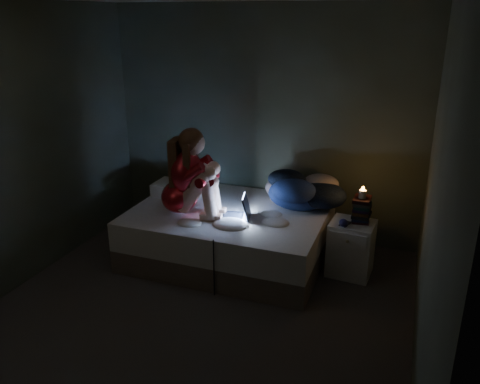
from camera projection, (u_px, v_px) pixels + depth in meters
The scene contains 14 objects.
floor at pixel (196, 315), 4.22m from camera, with size 3.60×3.80×0.02m, color #413C39.
wall_back at pixel (263, 124), 5.46m from camera, with size 3.60×0.02×2.60m, color #363B2A.
wall_left at pixel (9, 152), 4.35m from camera, with size 0.02×3.80×2.60m, color #363B2A.
wall_right at pixel (438, 201), 3.19m from camera, with size 0.02×3.80×2.60m, color #363B2A.
bed at pixel (229, 234), 5.13m from camera, with size 1.98×1.49×0.54m, color beige, non-canonical shape.
pillow at pixel (176, 189), 5.45m from camera, with size 0.48×0.34×0.14m, color silver.
woman at pixel (179, 172), 4.78m from camera, with size 0.56×0.37×0.91m, color #7E0200, non-canonical shape.
laptop at pixel (231, 206), 4.80m from camera, with size 0.36×0.26×0.26m, color black, non-canonical shape.
clothes_pile at pixel (298, 188), 5.08m from camera, with size 0.67×0.54×0.40m, color navy, non-canonical shape.
nightstand at pixel (351, 248), 4.79m from camera, with size 0.42×0.37×0.56m, color silver.
book_stack at pixel (361, 209), 4.69m from camera, with size 0.19×0.25×0.25m, color black, non-canonical shape.
candle at pixel (363, 193), 4.63m from camera, with size 0.07×0.07×0.08m, color beige.
phone at pixel (346, 224), 4.65m from camera, with size 0.07×0.14×0.01m, color black.
blue_orb at pixel (344, 223), 4.58m from camera, with size 0.08×0.08×0.08m, color #211E52.
Camera 1 is at (1.60, -3.24, 2.46)m, focal length 36.07 mm.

